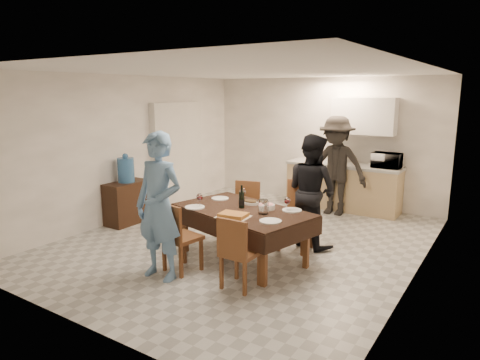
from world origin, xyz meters
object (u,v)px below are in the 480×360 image
object	(u,v)px
water_jug	(126,170)
water_pitcher	(263,207)
person_near	(159,206)
person_far	(311,191)
person_kitchen	(336,166)
dining_table	(243,212)
wine_bottle	(242,197)
microwave	(387,160)
console	(128,202)
savoury_tart	(233,215)

from	to	relation	value
water_jug	water_pitcher	world-z (taller)	water_jug
person_near	person_far	world-z (taller)	person_near
water_pitcher	person_kitchen	world-z (taller)	person_kitchen
person_near	dining_table	bearing A→B (deg)	60.07
wine_bottle	microwave	distance (m)	3.47
water_jug	microwave	xyz separation A→B (m)	(3.70, 3.01, 0.09)
person_far	person_kitchen	distance (m)	1.86
person_near	person_far	xyz separation A→B (m)	(1.10, 2.10, -0.07)
person_near	person_far	distance (m)	2.37
person_near	console	bearing A→B (deg)	144.44
savoury_tart	microwave	world-z (taller)	microwave
console	person_near	bearing A→B (deg)	-33.27
water_jug	person_far	bearing A→B (deg)	12.84
person_near	person_kitchen	distance (m)	4.01
water_jug	dining_table	bearing A→B (deg)	-6.96
water_jug	wine_bottle	bearing A→B (deg)	-6.01
dining_table	console	bearing A→B (deg)	-173.28
wine_bottle	console	bearing A→B (deg)	173.99
person_near	water_jug	bearing A→B (deg)	144.44
savoury_tart	water_pitcher	bearing A→B (deg)	52.85
dining_table	console	distance (m)	2.68
dining_table	wine_bottle	bearing A→B (deg)	148.68
savoury_tart	person_far	xyz separation A→B (m)	(0.45, 1.43, 0.10)
person_kitchen	console	bearing A→B (deg)	-138.37
wine_bottle	savoury_tart	xyz separation A→B (m)	(0.15, -0.43, -0.14)
wine_bottle	water_jug	bearing A→B (deg)	173.99
console	wine_bottle	bearing A→B (deg)	-6.01
person_far	person_near	bearing A→B (deg)	81.02
console	person_kitchen	world-z (taller)	person_kitchen
console	savoury_tart	size ratio (longest dim) A/B	1.98
person_near	person_far	size ratio (longest dim) A/B	1.08
console	person_near	distance (m)	2.56
dining_table	console	size ratio (longest dim) A/B	2.56
savoury_tart	person_near	bearing A→B (deg)	-134.13
console	wine_bottle	world-z (taller)	wine_bottle
microwave	person_kitchen	world-z (taller)	person_kitchen
dining_table	savoury_tart	bearing A→B (deg)	-61.57
water_jug	person_far	xyz separation A→B (m)	(3.19, 0.73, -0.11)
water_jug	person_near	size ratio (longest dim) A/B	0.23
console	microwave	xyz separation A→B (m)	(3.70, 3.01, 0.68)
dining_table	person_far	size ratio (longest dim) A/B	1.21
water_jug	savoury_tart	bearing A→B (deg)	-14.37
dining_table	person_near	size ratio (longest dim) A/B	1.12
microwave	person_near	distance (m)	4.67
console	microwave	size ratio (longest dim) A/B	1.58
microwave	person_far	world-z (taller)	person_far
dining_table	person_kitchen	size ratio (longest dim) A/B	1.10
water_pitcher	savoury_tart	size ratio (longest dim) A/B	0.48
wine_bottle	water_pitcher	size ratio (longest dim) A/B	1.67
water_jug	wine_bottle	world-z (taller)	water_jug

